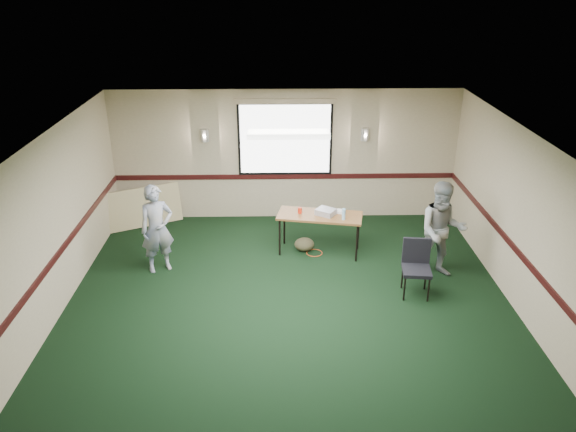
{
  "coord_description": "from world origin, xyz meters",
  "views": [
    {
      "loc": [
        -0.18,
        -6.94,
        4.87
      ],
      "look_at": [
        0.0,
        1.3,
        1.2
      ],
      "focal_mm": 35.0,
      "sensor_mm": 36.0,
      "label": 1
    }
  ],
  "objects_px": {
    "folding_table": "(320,217)",
    "person_left": "(157,229)",
    "conference_chair": "(416,263)",
    "projector": "(326,212)",
    "person_right": "(442,230)"
  },
  "relations": [
    {
      "from": "folding_table",
      "to": "person_right",
      "type": "bearing_deg",
      "value": -13.13
    },
    {
      "from": "folding_table",
      "to": "conference_chair",
      "type": "relative_size",
      "value": 1.76
    },
    {
      "from": "person_left",
      "to": "conference_chair",
      "type": "bearing_deg",
      "value": -36.73
    },
    {
      "from": "folding_table",
      "to": "projector",
      "type": "xyz_separation_m",
      "value": [
        0.11,
        0.0,
        0.11
      ]
    },
    {
      "from": "conference_chair",
      "to": "folding_table",
      "type": "bearing_deg",
      "value": 142.05
    },
    {
      "from": "projector",
      "to": "person_left",
      "type": "bearing_deg",
      "value": -134.95
    },
    {
      "from": "folding_table",
      "to": "conference_chair",
      "type": "xyz_separation_m",
      "value": [
        1.45,
        -1.43,
        -0.17
      ]
    },
    {
      "from": "folding_table",
      "to": "person_right",
      "type": "distance_m",
      "value": 2.16
    },
    {
      "from": "projector",
      "to": "person_right",
      "type": "relative_size",
      "value": 0.19
    },
    {
      "from": "folding_table",
      "to": "conference_chair",
      "type": "distance_m",
      "value": 2.04
    },
    {
      "from": "folding_table",
      "to": "conference_chair",
      "type": "height_order",
      "value": "conference_chair"
    },
    {
      "from": "conference_chair",
      "to": "person_right",
      "type": "relative_size",
      "value": 0.54
    },
    {
      "from": "conference_chair",
      "to": "person_left",
      "type": "xyz_separation_m",
      "value": [
        -4.27,
        0.84,
        0.25
      ]
    },
    {
      "from": "folding_table",
      "to": "person_left",
      "type": "xyz_separation_m",
      "value": [
        -2.83,
        -0.59,
        0.08
      ]
    },
    {
      "from": "folding_table",
      "to": "person_left",
      "type": "distance_m",
      "value": 2.89
    }
  ]
}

